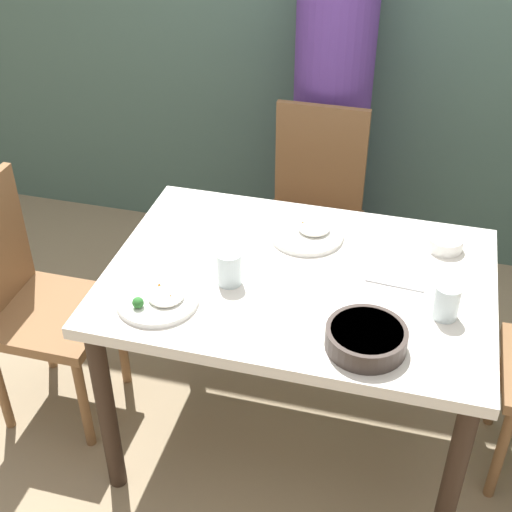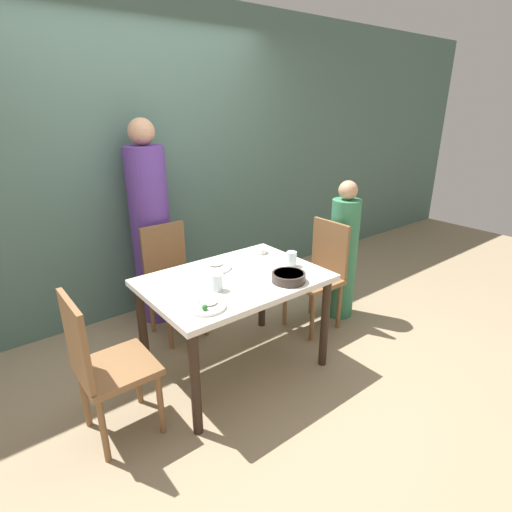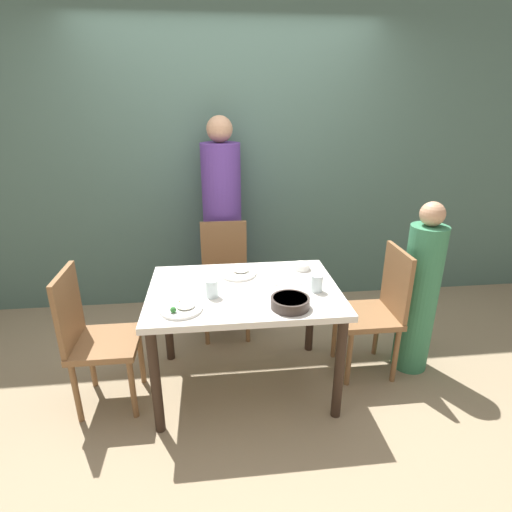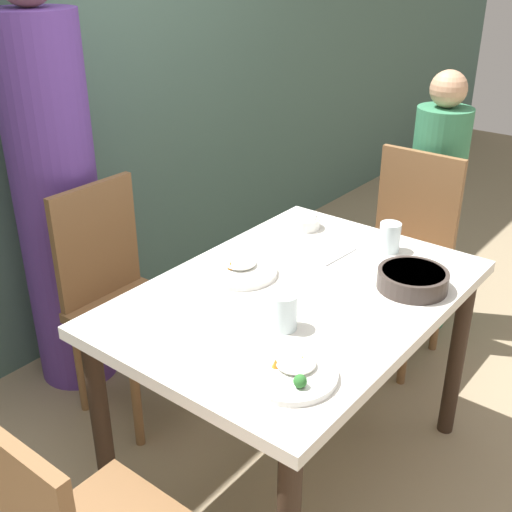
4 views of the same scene
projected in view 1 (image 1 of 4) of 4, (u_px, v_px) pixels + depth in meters
name	position (u px, v px, depth m)	size (l,w,h in m)	color
ground_plane	(292.00, 433.00, 2.65)	(10.00, 10.00, 0.00)	#998466
dining_table	(298.00, 298.00, 2.28)	(1.20, 0.84, 0.74)	silver
chair_adult_spot	(313.00, 211.00, 2.98)	(0.40, 0.40, 0.92)	brown
chair_empty_left	(32.00, 299.00, 2.50)	(0.40, 0.40, 0.92)	brown
person_adult	(332.00, 110.00, 3.06)	(0.33, 0.33, 1.74)	#5B3893
bowl_curry	(366.00, 338.00, 1.93)	(0.22, 0.22, 0.06)	#3D332D
plate_rice_adult	(159.00, 299.00, 2.10)	(0.24, 0.24, 0.05)	white
plate_rice_child	(308.00, 233.00, 2.39)	(0.25, 0.25, 0.05)	white
bowl_rice_small	(445.00, 243.00, 2.33)	(0.11, 0.11, 0.04)	white
glass_water_tall	(447.00, 302.00, 2.03)	(0.07, 0.07, 0.11)	silver
glass_water_short	(229.00, 268.00, 2.16)	(0.08, 0.08, 0.11)	silver
fork_steel	(394.00, 284.00, 2.18)	(0.18, 0.03, 0.01)	silver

